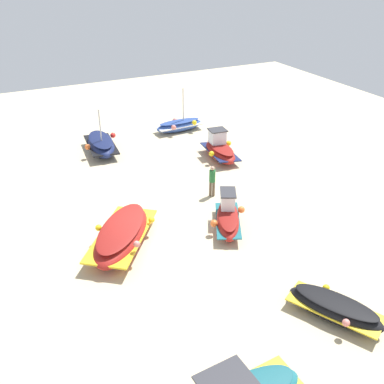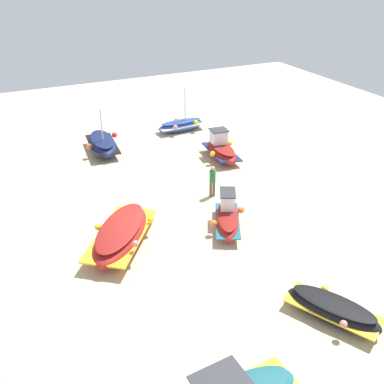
# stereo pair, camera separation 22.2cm
# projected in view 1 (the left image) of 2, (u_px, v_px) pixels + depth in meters

# --- Properties ---
(ground_plane) EXTENTS (52.82, 52.82, 0.00)m
(ground_plane) POSITION_uv_depth(u_px,v_px,m) (139.00, 230.00, 20.24)
(ground_plane) COLOR beige
(fishing_boat_0) EXTENTS (3.94, 2.32, 2.97)m
(fishing_boat_0) POSITION_uv_depth(u_px,v_px,m) (101.00, 144.00, 27.86)
(fishing_boat_0) COLOR navy
(fishing_boat_0) RESTS_ON ground_plane
(fishing_boat_1) EXTENTS (3.46, 2.07, 1.77)m
(fishing_boat_1) POSITION_uv_depth(u_px,v_px,m) (220.00, 150.00, 27.02)
(fishing_boat_1) COLOR maroon
(fishing_boat_1) RESTS_ON ground_plane
(fishing_boat_3) EXTENTS (3.35, 2.43, 1.59)m
(fishing_boat_3) POSITION_uv_depth(u_px,v_px,m) (228.00, 217.00, 20.23)
(fishing_boat_3) COLOR maroon
(fishing_boat_3) RESTS_ON ground_plane
(fishing_boat_4) EXTENTS (3.49, 2.58, 0.80)m
(fishing_boat_4) POSITION_uv_depth(u_px,v_px,m) (335.00, 308.00, 15.23)
(fishing_boat_4) COLOR black
(fishing_boat_4) RESTS_ON ground_plane
(fishing_boat_5) EXTENTS (4.79, 4.26, 1.12)m
(fishing_boat_5) POSITION_uv_depth(u_px,v_px,m) (122.00, 235.00, 18.90)
(fishing_boat_5) COLOR maroon
(fishing_boat_5) RESTS_ON ground_plane
(fishing_boat_6) EXTENTS (1.80, 3.55, 3.08)m
(fishing_boat_6) POSITION_uv_depth(u_px,v_px,m) (179.00, 125.00, 31.21)
(fishing_boat_6) COLOR #2D4C9E
(fishing_boat_6) RESTS_ON ground_plane
(person_walking) EXTENTS (0.32, 0.32, 1.71)m
(person_walking) POSITION_uv_depth(u_px,v_px,m) (212.00, 179.00, 22.61)
(person_walking) COLOR brown
(person_walking) RESTS_ON ground_plane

